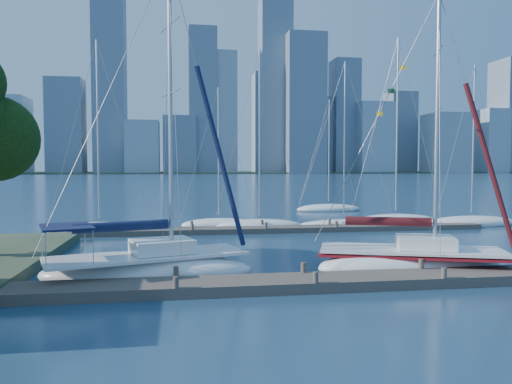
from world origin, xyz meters
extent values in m
plane|color=navy|center=(0.00, 0.00, 0.00)|extent=(700.00, 700.00, 0.00)
cube|color=brown|center=(0.00, 0.00, 0.20)|extent=(26.00, 2.00, 0.40)
cube|color=brown|center=(2.00, 16.00, 0.18)|extent=(30.00, 1.80, 0.36)
cube|color=#38472D|center=(0.00, 320.00, 0.00)|extent=(800.00, 100.00, 1.50)
ellipsoid|color=white|center=(-6.16, 2.48, 0.25)|extent=(9.08, 5.29, 1.51)
cube|color=white|center=(-6.16, 2.48, 0.96)|extent=(8.41, 4.88, 0.12)
cube|color=white|center=(-5.58, 2.66, 1.31)|extent=(2.86, 2.48, 0.56)
cylinder|color=silver|center=(-5.19, 2.78, 7.03)|extent=(0.18, 0.18, 12.03)
cylinder|color=silver|center=(-7.14, 2.17, 2.12)|extent=(3.93, 1.32, 0.10)
cylinder|color=#101837|center=(-7.14, 2.17, 2.22)|extent=(3.71, 1.51, 0.40)
cube|color=#101837|center=(-9.12, 1.54, 2.32)|extent=(2.45, 2.84, 0.08)
ellipsoid|color=white|center=(5.22, 2.27, 0.25)|extent=(8.91, 5.36, 1.49)
cube|color=white|center=(5.22, 2.27, 0.94)|extent=(8.25, 4.95, 0.12)
cube|color=white|center=(5.79, 2.08, 1.29)|extent=(2.83, 2.47, 0.54)
cylinder|color=silver|center=(6.16, 1.95, 6.49)|extent=(0.18, 0.18, 10.99)
cylinder|color=silver|center=(4.26, 2.60, 2.08)|extent=(3.83, 1.39, 0.10)
cylinder|color=#440E14|center=(4.26, 2.60, 2.18)|extent=(3.62, 1.57, 0.40)
cube|color=maroon|center=(5.22, 2.27, 0.77)|extent=(8.45, 5.12, 0.10)
ellipsoid|color=white|center=(-10.21, 16.57, 0.22)|extent=(7.78, 4.68, 1.23)
cylinder|color=silver|center=(-10.21, 16.57, 7.06)|extent=(0.13, 0.13, 11.88)
ellipsoid|color=white|center=(-1.89, 19.48, 0.18)|extent=(5.76, 2.23, 0.99)
cylinder|color=silver|center=(-1.89, 19.48, 5.71)|extent=(0.11, 0.11, 9.63)
ellipsoid|color=white|center=(0.96, 17.71, 0.20)|extent=(6.57, 2.57, 1.10)
cylinder|color=silver|center=(0.96, 17.71, 7.08)|extent=(0.12, 0.12, 12.16)
ellipsoid|color=white|center=(7.37, 17.66, 0.17)|extent=(7.42, 4.16, 0.94)
cylinder|color=silver|center=(7.37, 17.66, 6.60)|extent=(0.10, 0.10, 11.48)
ellipsoid|color=white|center=(12.26, 19.30, 0.22)|extent=(7.36, 4.12, 1.19)
cylinder|color=silver|center=(12.26, 19.30, 7.88)|extent=(0.13, 0.13, 13.60)
ellipsoid|color=white|center=(17.55, 17.26, 0.21)|extent=(7.99, 4.74, 1.15)
cylinder|color=silver|center=(17.55, 17.26, 6.69)|extent=(0.13, 0.13, 11.30)
ellipsoid|color=white|center=(10.30, 31.02, 0.20)|extent=(6.99, 3.60, 1.10)
cylinder|color=silver|center=(10.30, 31.02, 6.19)|extent=(0.12, 0.12, 10.38)
cube|color=#8195A7|center=(-96.77, 283.96, 21.83)|extent=(14.05, 23.42, 43.67)
cube|color=slate|center=(-69.73, 287.50, 27.59)|extent=(20.29, 17.63, 55.18)
cube|color=gray|center=(-47.55, 309.43, 21.72)|extent=(15.09, 17.61, 43.43)
cube|color=#8195A7|center=(-25.94, 284.92, 15.57)|extent=(19.42, 19.81, 31.14)
cube|color=slate|center=(-4.22, 286.68, 17.22)|extent=(19.41, 16.86, 34.44)
cube|color=gray|center=(21.35, 289.48, 37.03)|extent=(18.12, 14.99, 74.05)
cube|color=#8195A7|center=(51.90, 304.67, 32.37)|extent=(16.57, 17.46, 64.74)
cube|color=slate|center=(70.99, 278.50, 41.95)|extent=(23.12, 18.95, 83.89)
cube|color=gray|center=(91.42, 294.72, 24.13)|extent=(13.14, 17.11, 48.26)
cube|color=#8195A7|center=(115.77, 279.60, 21.96)|extent=(21.90, 18.80, 43.92)
cube|color=slate|center=(147.05, 309.52, 27.61)|extent=(18.04, 17.52, 55.21)
cube|color=gray|center=(164.09, 278.94, 18.90)|extent=(24.01, 23.94, 37.80)
cube|color=#8195A7|center=(194.50, 279.05, 20.44)|extent=(15.07, 21.38, 40.88)
cube|color=slate|center=(-45.00, 290.00, 56.05)|extent=(18.45, 18.00, 112.10)
cube|color=slate|center=(10.00, 290.00, 43.85)|extent=(16.69, 18.00, 87.70)
cube|color=slate|center=(55.00, 290.00, 54.00)|extent=(19.24, 18.00, 108.01)
cube|color=slate|center=(100.00, 290.00, 35.87)|extent=(16.29, 18.00, 71.74)
camera|label=1|loc=(-4.87, -18.21, 4.63)|focal=35.00mm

